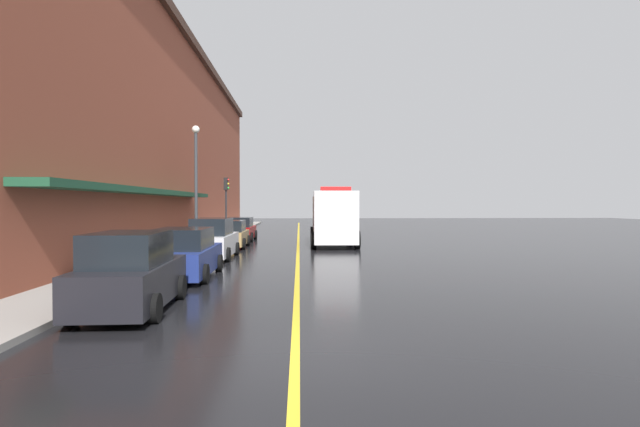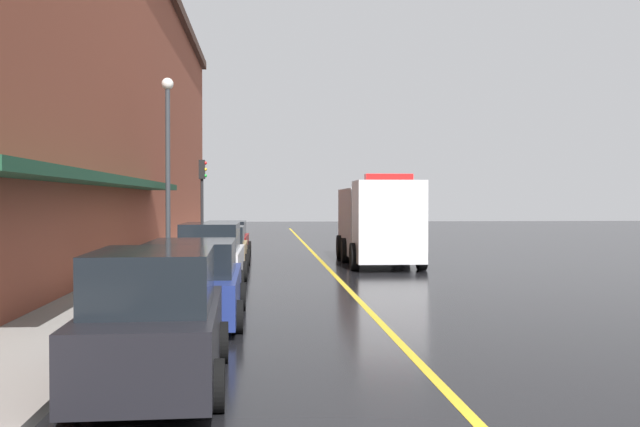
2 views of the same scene
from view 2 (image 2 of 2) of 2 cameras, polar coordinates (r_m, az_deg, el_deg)
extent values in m
plane|color=black|center=(31.63, 0.00, -3.58)|extent=(112.00, 112.00, 0.00)
cube|color=gray|center=(31.75, -11.25, -3.44)|extent=(2.40, 70.00, 0.15)
cube|color=gold|center=(31.63, 0.00, -3.57)|extent=(0.16, 70.00, 0.01)
cube|color=#19472D|center=(22.87, -15.57, 2.39)|extent=(1.20, 22.40, 0.24)
cube|color=black|center=(10.58, -12.54, -9.36)|extent=(1.84, 4.47, 0.93)
cube|color=black|center=(10.24, -12.69, -4.90)|extent=(1.61, 2.48, 0.76)
cylinder|color=black|center=(12.10, -15.94, -9.62)|extent=(0.24, 0.65, 0.64)
cylinder|color=black|center=(11.93, -7.58, -9.74)|extent=(0.24, 0.65, 0.64)
cylinder|color=black|center=(9.47, -18.83, -12.64)|extent=(0.24, 0.65, 0.64)
cylinder|color=black|center=(9.25, -8.01, -12.92)|extent=(0.24, 0.65, 0.64)
cube|color=navy|center=(15.92, -9.67, -6.02)|extent=(1.92, 4.83, 0.84)
cube|color=black|center=(15.60, -9.75, -3.33)|extent=(1.72, 2.66, 0.69)
cylinder|color=black|center=(17.53, -12.39, -6.29)|extent=(0.22, 0.64, 0.64)
cylinder|color=black|center=(17.38, -6.08, -6.33)|extent=(0.22, 0.64, 0.64)
cylinder|color=black|center=(14.60, -13.95, -7.77)|extent=(0.22, 0.64, 0.64)
cylinder|color=black|center=(14.42, -6.34, -7.86)|extent=(0.22, 0.64, 0.64)
cube|color=silver|center=(21.96, -8.32, -3.94)|extent=(1.81, 4.75, 0.94)
cube|color=black|center=(21.66, -8.37, -1.75)|extent=(1.61, 2.62, 0.77)
cylinder|color=black|center=(23.52, -10.19, -4.41)|extent=(0.23, 0.64, 0.64)
cylinder|color=black|center=(23.39, -5.86, -4.43)|extent=(0.23, 0.64, 0.64)
cylinder|color=black|center=(20.63, -11.11, -5.18)|extent=(0.23, 0.64, 0.64)
cylinder|color=black|center=(20.48, -6.16, -5.21)|extent=(0.23, 0.64, 0.64)
cube|color=#A5844C|center=(27.83, -7.48, -3.06)|extent=(1.76, 4.11, 0.77)
cube|color=black|center=(27.58, -7.51, -1.63)|extent=(1.58, 2.26, 0.63)
cylinder|color=black|center=(29.17, -9.07, -3.35)|extent=(0.22, 0.64, 0.64)
cylinder|color=black|center=(29.08, -5.59, -3.36)|extent=(0.22, 0.64, 0.64)
cylinder|color=black|center=(26.65, -9.54, -3.77)|extent=(0.22, 0.64, 0.64)
cylinder|color=black|center=(26.54, -5.72, -3.78)|extent=(0.22, 0.64, 0.64)
cube|color=maroon|center=(33.41, -7.16, -2.36)|extent=(1.91, 4.28, 0.79)
cube|color=black|center=(33.16, -7.19, -1.14)|extent=(1.70, 2.36, 0.65)
cylinder|color=black|center=(34.81, -8.55, -2.64)|extent=(0.23, 0.64, 0.64)
cylinder|color=black|center=(34.69, -5.48, -2.64)|extent=(0.23, 0.64, 0.64)
cylinder|color=black|center=(32.19, -8.97, -2.94)|extent=(0.23, 0.64, 0.64)
cylinder|color=black|center=(32.07, -5.65, -2.95)|extent=(0.23, 0.64, 0.64)
cube|color=silver|center=(26.98, 5.27, -0.61)|extent=(2.47, 2.33, 2.95)
cube|color=silver|center=(31.19, 4.07, -0.60)|extent=(2.52, 5.60, 2.71)
cube|color=red|center=(26.98, 5.28, 2.78)|extent=(1.71, 0.63, 0.24)
cylinder|color=black|center=(27.34, 7.79, -3.26)|extent=(0.32, 1.00, 1.00)
cylinder|color=black|center=(26.96, 2.65, -3.32)|extent=(0.32, 1.00, 1.00)
cylinder|color=black|center=(30.75, 6.52, -2.78)|extent=(0.32, 1.00, 1.00)
cylinder|color=black|center=(30.41, 1.94, -2.82)|extent=(0.32, 1.00, 1.00)
cylinder|color=black|center=(32.96, 5.83, -2.52)|extent=(0.32, 1.00, 1.00)
cylinder|color=black|center=(32.65, 1.57, -2.55)|extent=(0.32, 1.00, 1.00)
cylinder|color=#4C4C51|center=(31.40, -9.76, -2.39)|extent=(0.07, 0.07, 1.05)
cube|color=black|center=(31.37, -9.76, -1.18)|extent=(0.14, 0.18, 0.28)
cylinder|color=#4C4C51|center=(15.85, -15.06, -5.79)|extent=(0.07, 0.07, 1.05)
cube|color=black|center=(15.78, -15.07, -3.39)|extent=(0.14, 0.18, 0.28)
cylinder|color=#33383D|center=(28.30, -11.57, 2.75)|extent=(0.18, 0.18, 6.50)
sphere|color=white|center=(28.61, -11.60, 9.71)|extent=(0.44, 0.44, 0.44)
cylinder|color=#232326|center=(35.79, -9.02, -0.09)|extent=(0.14, 0.14, 3.40)
cube|color=black|center=(35.81, -9.03, 3.35)|extent=(0.28, 0.36, 0.90)
sphere|color=red|center=(35.81, -8.78, 3.84)|extent=(0.16, 0.16, 0.16)
sphere|color=gold|center=(35.80, -8.78, 3.36)|extent=(0.16, 0.16, 0.16)
sphere|color=green|center=(35.79, -8.78, 2.88)|extent=(0.16, 0.16, 0.16)
camera|label=1|loc=(3.20, 123.55, -0.77)|focal=28.67mm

